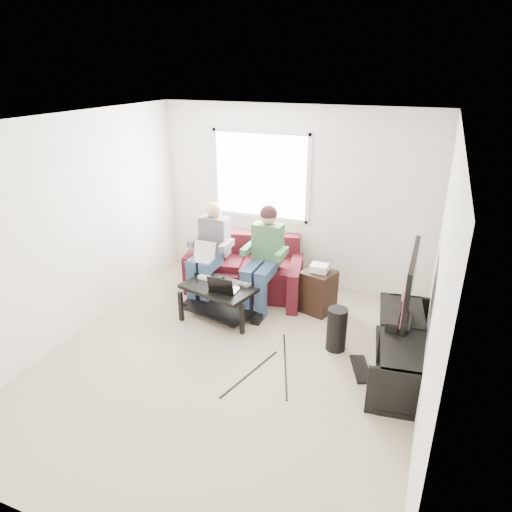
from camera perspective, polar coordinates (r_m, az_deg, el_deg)
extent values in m
plane|color=tan|center=(5.24, -3.43, -13.12)|extent=(4.50, 4.50, 0.00)
plane|color=white|center=(4.27, -4.27, 16.40)|extent=(4.50, 4.50, 0.00)
plane|color=white|center=(6.59, 4.69, 7.12)|extent=(4.50, 0.00, 4.50)
plane|color=white|center=(3.01, -23.24, -15.39)|extent=(4.50, 0.00, 4.50)
plane|color=white|center=(5.71, -22.26, 2.99)|extent=(0.00, 4.50, 4.50)
plane|color=white|center=(4.21, 21.65, -3.82)|extent=(0.00, 4.50, 4.50)
cube|color=white|center=(6.67, 0.58, 10.04)|extent=(1.40, 0.01, 1.20)
cube|color=silver|center=(6.66, 0.55, 10.02)|extent=(1.48, 0.04, 1.28)
cube|color=#471116|center=(6.62, -1.56, -2.92)|extent=(1.53, 1.03, 0.40)
cube|color=#471116|center=(6.74, -0.50, 1.28)|extent=(1.42, 0.49, 0.41)
cube|color=#471116|center=(6.91, -7.50, -1.22)|extent=(0.32, 0.86, 0.57)
cube|color=#471116|center=(6.35, 4.90, -3.35)|extent=(0.32, 0.86, 0.57)
cube|color=#471116|center=(6.64, -4.43, -0.56)|extent=(0.78, 0.76, 0.10)
cube|color=#471116|center=(6.38, 1.24, -1.49)|extent=(0.78, 0.76, 0.10)
cube|color=navy|center=(6.34, -7.22, -0.66)|extent=(0.16, 0.45, 0.14)
cube|color=navy|center=(6.25, -5.62, -0.93)|extent=(0.16, 0.45, 0.14)
cube|color=navy|center=(6.33, -7.89, -3.92)|extent=(0.13, 0.13, 0.50)
cube|color=navy|center=(6.24, -6.28, -4.25)|extent=(0.13, 0.13, 0.50)
cube|color=#5E5E63|center=(6.46, -5.19, 2.55)|extent=(0.40, 0.22, 0.55)
sphere|color=tan|center=(6.36, -5.22, 5.74)|extent=(0.22, 0.22, 0.22)
cube|color=navy|center=(6.02, -0.53, -1.79)|extent=(0.16, 0.45, 0.14)
cube|color=navy|center=(5.95, 1.26, -2.09)|extent=(0.16, 0.45, 0.14)
cube|color=navy|center=(6.01, -1.19, -5.24)|extent=(0.13, 0.13, 0.50)
cube|color=navy|center=(5.94, 0.59, -5.58)|extent=(0.13, 0.13, 0.50)
cube|color=#4B4D4D|center=(6.15, 1.48, 1.60)|extent=(0.40, 0.22, 0.55)
sphere|color=tan|center=(6.05, 1.58, 4.94)|extent=(0.22, 0.22, 0.22)
sphere|color=#31181C|center=(6.04, 1.59, 5.30)|extent=(0.23, 0.23, 0.23)
cube|color=black|center=(5.87, -4.65, -3.98)|extent=(1.03, 0.76, 0.05)
cube|color=black|center=(6.03, -4.55, -6.80)|extent=(0.93, 0.67, 0.02)
cube|color=black|center=(5.97, -9.37, -6.22)|extent=(0.05, 0.05, 0.41)
cube|color=black|center=(5.62, -1.75, -7.89)|extent=(0.05, 0.05, 0.41)
cube|color=black|center=(6.35, -7.07, -4.22)|extent=(0.05, 0.05, 0.41)
cube|color=black|center=(6.02, 0.17, -5.64)|extent=(0.05, 0.05, 0.41)
cube|color=silver|center=(6.06, -6.54, -2.67)|extent=(0.15, 0.11, 0.04)
cube|color=black|center=(6.04, -4.76, -2.72)|extent=(0.15, 0.11, 0.04)
cube|color=gray|center=(5.86, -1.38, -3.48)|extent=(0.16, 0.13, 0.04)
cube|color=black|center=(5.09, 17.97, -8.75)|extent=(0.69, 1.63, 0.04)
cube|color=black|center=(5.21, 17.64, -11.03)|extent=(0.64, 1.56, 0.03)
cube|color=black|center=(5.34, 17.34, -13.11)|extent=(0.69, 1.63, 0.06)
cube|color=black|center=(4.58, 16.68, -16.13)|extent=(0.47, 0.11, 0.53)
cube|color=black|center=(5.87, 18.37, -7.05)|extent=(0.47, 0.11, 0.53)
cube|color=black|center=(5.15, 18.12, -7.81)|extent=(0.12, 0.40, 0.04)
cube|color=black|center=(5.11, 18.23, -7.04)|extent=(0.06, 0.06, 0.12)
cube|color=black|center=(4.94, 18.77, -3.15)|extent=(0.05, 1.10, 0.65)
cube|color=#D43266|center=(4.94, 18.43, -3.10)|extent=(0.01, 1.01, 0.58)
cube|color=black|center=(5.14, 16.83, -7.32)|extent=(0.12, 0.50, 0.10)
cylinder|color=#AA7049|center=(5.60, 18.15, -4.77)|extent=(0.08, 0.08, 0.12)
cube|color=silver|center=(4.85, 17.24, -13.09)|extent=(0.30, 0.22, 0.06)
cube|color=gray|center=(5.44, 18.02, -8.87)|extent=(0.34, 0.26, 0.08)
cube|color=black|center=(5.14, 17.66, -10.86)|extent=(0.38, 0.30, 0.07)
cylinder|color=black|center=(5.39, 10.05, -9.00)|extent=(0.23, 0.23, 0.52)
cube|color=black|center=(5.24, 12.97, -13.59)|extent=(0.32, 0.51, 0.03)
cube|color=black|center=(6.14, 7.76, -4.38)|extent=(0.39, 0.39, 0.58)
cube|color=silver|center=(6.00, 7.93, -1.50)|extent=(0.22, 0.18, 0.10)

